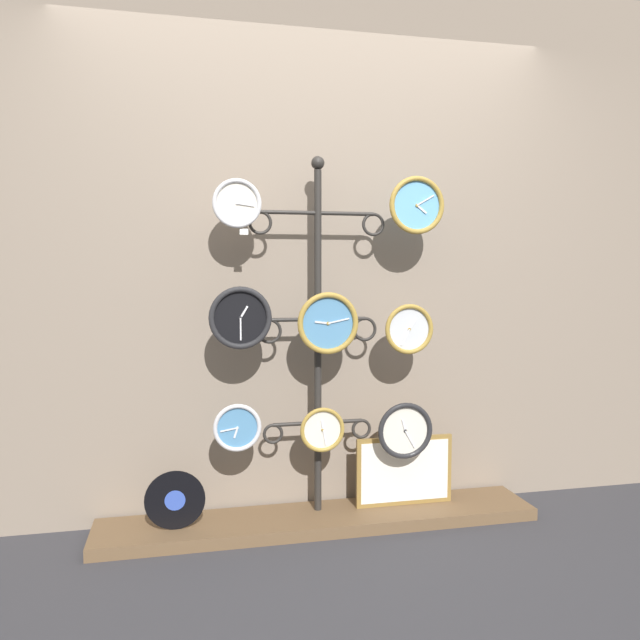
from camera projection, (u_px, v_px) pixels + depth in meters
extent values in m
plane|color=#333338|center=(337.00, 556.00, 2.79)|extent=(12.00, 12.00, 0.00)
cube|color=gray|center=(311.00, 247.00, 3.24)|extent=(4.40, 0.04, 2.80)
cube|color=brown|center=(320.00, 520.00, 3.13)|extent=(2.20, 0.36, 0.06)
cylinder|color=#282623|center=(318.00, 519.00, 3.19)|extent=(0.42, 0.42, 0.02)
cylinder|color=#282623|center=(318.00, 347.00, 3.12)|extent=(0.04, 0.04, 1.75)
sphere|color=#282623|center=(318.00, 163.00, 3.05)|extent=(0.07, 0.07, 0.07)
cylinder|color=#282623|center=(289.00, 212.00, 3.04)|extent=(0.29, 0.02, 0.02)
torus|color=#282623|center=(260.00, 222.00, 3.01)|extent=(0.12, 0.02, 0.12)
cylinder|color=#282623|center=(346.00, 214.00, 3.10)|extent=(0.29, 0.02, 0.02)
torus|color=#282623|center=(373.00, 224.00, 3.13)|extent=(0.12, 0.02, 0.12)
cylinder|color=#282623|center=(294.00, 320.00, 3.08)|extent=(0.24, 0.02, 0.02)
torus|color=#282623|center=(269.00, 331.00, 3.06)|extent=(0.13, 0.02, 0.13)
cylinder|color=#282623|center=(342.00, 319.00, 3.13)|extent=(0.24, 0.02, 0.02)
torus|color=#282623|center=(365.00, 329.00, 3.17)|extent=(0.13, 0.02, 0.13)
cylinder|color=#282623|center=(296.00, 424.00, 3.12)|extent=(0.23, 0.02, 0.02)
torus|color=#282623|center=(273.00, 434.00, 3.10)|extent=(0.10, 0.02, 0.10)
cylinder|color=#282623|center=(340.00, 422.00, 3.17)|extent=(0.23, 0.02, 0.02)
torus|color=#282623|center=(361.00, 429.00, 3.20)|extent=(0.10, 0.02, 0.10)
cylinder|color=silver|center=(237.00, 204.00, 2.91)|extent=(0.21, 0.02, 0.21)
torus|color=silver|center=(237.00, 203.00, 2.90)|extent=(0.23, 0.02, 0.23)
cylinder|color=silver|center=(237.00, 203.00, 2.90)|extent=(0.01, 0.01, 0.01)
cube|color=silver|center=(242.00, 204.00, 2.90)|extent=(0.05, 0.00, 0.01)
cube|color=silver|center=(246.00, 205.00, 2.90)|extent=(0.08, 0.00, 0.02)
cylinder|color=#60A8DB|center=(416.00, 206.00, 3.09)|extent=(0.26, 0.02, 0.26)
torus|color=#A58438|center=(417.00, 205.00, 3.07)|extent=(0.29, 0.03, 0.29)
cylinder|color=#A58438|center=(417.00, 205.00, 3.07)|extent=(0.02, 0.01, 0.02)
cube|color=silver|center=(422.00, 209.00, 3.08)|extent=(0.05, 0.00, 0.05)
cube|color=silver|center=(426.00, 200.00, 3.08)|extent=(0.09, 0.00, 0.06)
cylinder|color=black|center=(240.00, 318.00, 2.92)|extent=(0.27, 0.02, 0.27)
torus|color=#262628|center=(240.00, 318.00, 2.90)|extent=(0.30, 0.03, 0.30)
cylinder|color=#262628|center=(240.00, 318.00, 2.90)|extent=(0.02, 0.01, 0.02)
cube|color=silver|center=(244.00, 312.00, 2.90)|extent=(0.04, 0.00, 0.06)
cube|color=silver|center=(241.00, 329.00, 2.91)|extent=(0.01, 0.00, 0.10)
cylinder|color=#4C84B2|center=(327.00, 323.00, 3.02)|extent=(0.27, 0.02, 0.27)
torus|color=#A58438|center=(328.00, 323.00, 3.01)|extent=(0.30, 0.03, 0.30)
cylinder|color=#A58438|center=(328.00, 323.00, 3.01)|extent=(0.02, 0.01, 0.02)
cube|color=silver|center=(322.00, 323.00, 3.00)|extent=(0.07, 0.00, 0.02)
cube|color=silver|center=(339.00, 321.00, 3.01)|extent=(0.11, 0.00, 0.03)
cylinder|color=silver|center=(408.00, 329.00, 3.13)|extent=(0.23, 0.02, 0.23)
torus|color=#A58438|center=(409.00, 329.00, 3.11)|extent=(0.25, 0.02, 0.25)
cylinder|color=#A58438|center=(409.00, 329.00, 3.11)|extent=(0.01, 0.01, 0.01)
cube|color=silver|center=(412.00, 325.00, 3.11)|extent=(0.04, 0.00, 0.05)
cube|color=silver|center=(405.00, 337.00, 3.11)|extent=(0.05, 0.00, 0.08)
cylinder|color=#4C84B2|center=(237.00, 427.00, 2.97)|extent=(0.21, 0.02, 0.21)
torus|color=silver|center=(237.00, 428.00, 2.96)|extent=(0.23, 0.02, 0.23)
cylinder|color=silver|center=(237.00, 428.00, 2.96)|extent=(0.01, 0.01, 0.01)
cube|color=silver|center=(236.00, 433.00, 2.96)|extent=(0.02, 0.00, 0.05)
cube|color=silver|center=(229.00, 430.00, 2.95)|extent=(0.08, 0.00, 0.02)
cylinder|color=silver|center=(323.00, 429.00, 3.06)|extent=(0.20, 0.02, 0.20)
torus|color=#A58438|center=(323.00, 430.00, 3.05)|extent=(0.22, 0.02, 0.22)
cylinder|color=#A58438|center=(323.00, 430.00, 3.05)|extent=(0.01, 0.01, 0.01)
cube|color=silver|center=(323.00, 425.00, 3.04)|extent=(0.02, 0.00, 0.05)
cube|color=silver|center=(325.00, 438.00, 3.05)|extent=(0.02, 0.00, 0.08)
cylinder|color=silver|center=(404.00, 430.00, 3.14)|extent=(0.26, 0.02, 0.26)
torus|color=#262628|center=(405.00, 431.00, 3.12)|extent=(0.29, 0.03, 0.29)
cylinder|color=#262628|center=(405.00, 431.00, 3.12)|extent=(0.02, 0.01, 0.02)
cube|color=silver|center=(404.00, 425.00, 3.12)|extent=(0.02, 0.00, 0.06)
cube|color=silver|center=(410.00, 439.00, 3.13)|extent=(0.06, 0.00, 0.09)
cylinder|color=black|center=(175.00, 500.00, 2.93)|extent=(0.28, 0.01, 0.28)
cylinder|color=#334FB2|center=(175.00, 501.00, 2.92)|extent=(0.10, 0.00, 0.10)
cube|color=olive|center=(404.00, 471.00, 3.24)|extent=(0.52, 0.02, 0.36)
cube|color=white|center=(405.00, 471.00, 3.23)|extent=(0.47, 0.00, 0.32)
cube|color=white|center=(244.00, 232.00, 2.92)|extent=(0.04, 0.00, 0.03)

